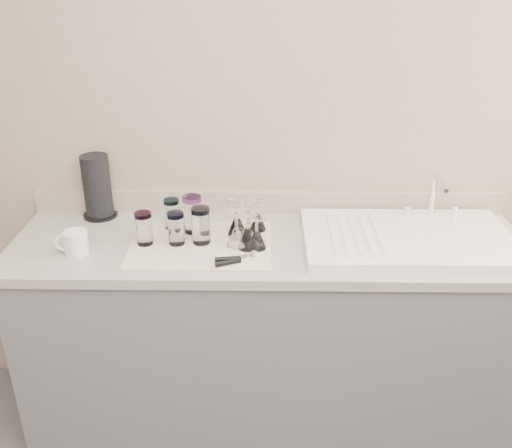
{
  "coord_description": "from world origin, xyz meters",
  "views": [
    {
      "loc": [
        -0.02,
        -0.83,
        1.93
      ],
      "look_at": [
        -0.05,
        1.15,
        1.0
      ],
      "focal_mm": 40.0,
      "sensor_mm": 36.0,
      "label": 1
    }
  ],
  "objects_px": {
    "tumbler_blue": "(176,228)",
    "tumbler_purple": "(193,214)",
    "sink_unit": "(408,238)",
    "tumbler_magenta": "(144,228)",
    "goblet_back_left": "(237,223)",
    "white_mug": "(75,243)",
    "tumbler_cyan": "(172,214)",
    "paper_towel_roll": "(97,187)",
    "goblet_front_right": "(257,237)",
    "goblet_extra": "(248,235)",
    "tumbler_lavender": "(201,225)",
    "goblet_back_right": "(258,220)",
    "goblet_front_left": "(237,235)",
    "can_opener": "(236,260)"
  },
  "relations": [
    {
      "from": "tumbler_cyan",
      "to": "goblet_back_left",
      "type": "xyz_separation_m",
      "value": [
        0.27,
        -0.05,
        -0.02
      ]
    },
    {
      "from": "tumbler_purple",
      "to": "goblet_front_left",
      "type": "xyz_separation_m",
      "value": [
        0.18,
        -0.12,
        -0.03
      ]
    },
    {
      "from": "can_opener",
      "to": "tumbler_blue",
      "type": "bearing_deg",
      "value": 148.25
    },
    {
      "from": "tumbler_purple",
      "to": "goblet_extra",
      "type": "height_order",
      "value": "same"
    },
    {
      "from": "tumbler_magenta",
      "to": "tumbler_blue",
      "type": "bearing_deg",
      "value": 1.17
    },
    {
      "from": "tumbler_cyan",
      "to": "goblet_front_left",
      "type": "height_order",
      "value": "goblet_front_left"
    },
    {
      "from": "goblet_front_right",
      "to": "tumbler_blue",
      "type": "bearing_deg",
      "value": 174.09
    },
    {
      "from": "can_opener",
      "to": "tumbler_lavender",
      "type": "bearing_deg",
      "value": 132.03
    },
    {
      "from": "goblet_back_left",
      "to": "white_mug",
      "type": "height_order",
      "value": "goblet_back_left"
    },
    {
      "from": "tumbler_blue",
      "to": "tumbler_purple",
      "type": "bearing_deg",
      "value": 64.27
    },
    {
      "from": "tumbler_cyan",
      "to": "tumbler_magenta",
      "type": "distance_m",
      "value": 0.17
    },
    {
      "from": "tumbler_purple",
      "to": "can_opener",
      "type": "relative_size",
      "value": 0.97
    },
    {
      "from": "tumbler_blue",
      "to": "paper_towel_roll",
      "type": "xyz_separation_m",
      "value": [
        -0.37,
        0.27,
        0.06
      ]
    },
    {
      "from": "tumbler_magenta",
      "to": "white_mug",
      "type": "bearing_deg",
      "value": -163.93
    },
    {
      "from": "goblet_front_left",
      "to": "can_opener",
      "type": "bearing_deg",
      "value": -88.72
    },
    {
      "from": "goblet_front_left",
      "to": "paper_towel_roll",
      "type": "relative_size",
      "value": 0.5
    },
    {
      "from": "sink_unit",
      "to": "paper_towel_roll",
      "type": "xyz_separation_m",
      "value": [
        -1.29,
        0.23,
        0.12
      ]
    },
    {
      "from": "sink_unit",
      "to": "tumbler_blue",
      "type": "xyz_separation_m",
      "value": [
        -0.91,
        -0.04,
        0.06
      ]
    },
    {
      "from": "tumbler_lavender",
      "to": "tumbler_purple",
      "type": "bearing_deg",
      "value": 113.93
    },
    {
      "from": "tumbler_blue",
      "to": "tumbler_lavender",
      "type": "relative_size",
      "value": 0.89
    },
    {
      "from": "tumbler_purple",
      "to": "sink_unit",
      "type": "bearing_deg",
      "value": -4.49
    },
    {
      "from": "goblet_front_right",
      "to": "white_mug",
      "type": "xyz_separation_m",
      "value": [
        -0.69,
        -0.04,
        -0.01
      ]
    },
    {
      "from": "tumbler_cyan",
      "to": "tumbler_magenta",
      "type": "bearing_deg",
      "value": -121.51
    },
    {
      "from": "tumbler_blue",
      "to": "goblet_back_left",
      "type": "xyz_separation_m",
      "value": [
        0.23,
        0.09,
        -0.02
      ]
    },
    {
      "from": "sink_unit",
      "to": "paper_towel_roll",
      "type": "bearing_deg",
      "value": 169.74
    },
    {
      "from": "goblet_extra",
      "to": "tumbler_blue",
      "type": "bearing_deg",
      "value": 174.21
    },
    {
      "from": "tumbler_magenta",
      "to": "goblet_extra",
      "type": "xyz_separation_m",
      "value": [
        0.41,
        -0.03,
        -0.02
      ]
    },
    {
      "from": "tumbler_purple",
      "to": "tumbler_lavender",
      "type": "distance_m",
      "value": 0.11
    },
    {
      "from": "goblet_front_right",
      "to": "goblet_extra",
      "type": "distance_m",
      "value": 0.03
    },
    {
      "from": "white_mug",
      "to": "goblet_back_left",
      "type": "bearing_deg",
      "value": 15.35
    },
    {
      "from": "goblet_back_right",
      "to": "goblet_front_left",
      "type": "distance_m",
      "value": 0.16
    },
    {
      "from": "tumbler_cyan",
      "to": "goblet_extra",
      "type": "bearing_deg",
      "value": -28.01
    },
    {
      "from": "sink_unit",
      "to": "paper_towel_roll",
      "type": "height_order",
      "value": "paper_towel_roll"
    },
    {
      "from": "sink_unit",
      "to": "tumbler_magenta",
      "type": "xyz_separation_m",
      "value": [
        -1.04,
        -0.04,
        0.06
      ]
    },
    {
      "from": "tumbler_lavender",
      "to": "goblet_front_right",
      "type": "height_order",
      "value": "tumbler_lavender"
    },
    {
      "from": "tumbler_blue",
      "to": "paper_towel_roll",
      "type": "height_order",
      "value": "paper_towel_roll"
    },
    {
      "from": "tumbler_blue",
      "to": "goblet_front_right",
      "type": "height_order",
      "value": "goblet_front_right"
    },
    {
      "from": "tumbler_magenta",
      "to": "goblet_front_left",
      "type": "xyz_separation_m",
      "value": [
        0.36,
        -0.01,
        -0.02
      ]
    },
    {
      "from": "goblet_back_left",
      "to": "can_opener",
      "type": "height_order",
      "value": "goblet_back_left"
    },
    {
      "from": "tumbler_purple",
      "to": "goblet_front_right",
      "type": "relative_size",
      "value": 1.14
    },
    {
      "from": "goblet_front_right",
      "to": "paper_towel_roll",
      "type": "xyz_separation_m",
      "value": [
        -0.69,
        0.31,
        0.08
      ]
    },
    {
      "from": "goblet_back_left",
      "to": "can_opener",
      "type": "bearing_deg",
      "value": -88.57
    },
    {
      "from": "tumbler_blue",
      "to": "goblet_front_left",
      "type": "height_order",
      "value": "goblet_front_left"
    },
    {
      "from": "sink_unit",
      "to": "tumbler_blue",
      "type": "bearing_deg",
      "value": -177.42
    },
    {
      "from": "tumbler_cyan",
      "to": "goblet_front_left",
      "type": "relative_size",
      "value": 0.92
    },
    {
      "from": "tumbler_blue",
      "to": "goblet_front_right",
      "type": "distance_m",
      "value": 0.32
    },
    {
      "from": "tumbler_cyan",
      "to": "paper_towel_roll",
      "type": "distance_m",
      "value": 0.37
    },
    {
      "from": "goblet_front_right",
      "to": "paper_towel_roll",
      "type": "distance_m",
      "value": 0.76
    },
    {
      "from": "goblet_back_left",
      "to": "can_opener",
      "type": "relative_size",
      "value": 0.88
    },
    {
      "from": "goblet_back_left",
      "to": "goblet_back_right",
      "type": "bearing_deg",
      "value": 24.2
    }
  ]
}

